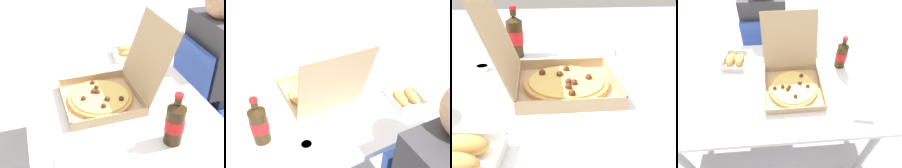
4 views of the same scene
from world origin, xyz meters
TOP-DOWN VIEW (x-y plane):
  - dining_table at (0.00, 0.00)m, footprint 1.31×0.81m
  - chair at (-0.07, 0.64)m, footprint 0.41×0.41m
  - diner_person at (-0.07, 0.70)m, footprint 0.36×0.41m
  - pizza_box_open at (0.11, -0.03)m, footprint 0.35×0.46m
  - bread_side_box at (-0.27, 0.21)m, footprint 0.18×0.21m
  - cola_bottle at (0.45, 0.13)m, footprint 0.07×0.07m
  - paper_menu at (-0.47, -0.22)m, footprint 0.25×0.21m
  - napkin_pile at (0.47, -0.27)m, footprint 0.13×0.13m
  - dipping_sauce_cup at (0.29, 0.26)m, footprint 0.06×0.06m

SIDE VIEW (x-z plane):
  - chair at x=-0.07m, z-range 0.06..0.89m
  - dining_table at x=0.00m, z-range 0.28..0.98m
  - diner_person at x=-0.07m, z-range 0.11..1.26m
  - paper_menu at x=-0.47m, z-range 0.70..0.71m
  - napkin_pile at x=0.47m, z-range 0.70..0.72m
  - dipping_sauce_cup at x=0.29m, z-range 0.71..0.73m
  - bread_side_box at x=-0.27m, z-range 0.70..0.76m
  - pizza_box_open at x=0.11m, z-range 0.57..0.94m
  - cola_bottle at x=0.45m, z-range 0.69..0.91m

